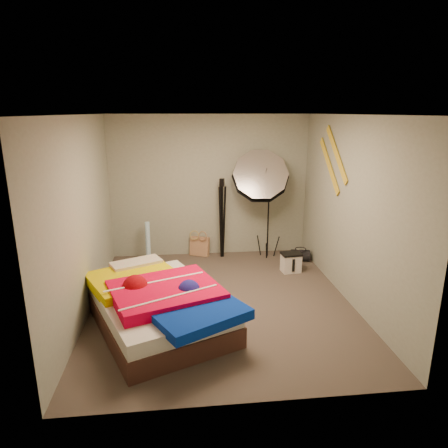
{
  "coord_description": "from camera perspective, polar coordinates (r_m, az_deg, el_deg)",
  "views": [
    {
      "loc": [
        -0.51,
        -4.98,
        2.53
      ],
      "look_at": [
        0.1,
        0.6,
        0.95
      ],
      "focal_mm": 32.0,
      "sensor_mm": 36.0,
      "label": 1
    }
  ],
  "objects": [
    {
      "name": "bed",
      "position": [
        5.0,
        -9.32,
        -11.21
      ],
      "size": [
        2.05,
        2.29,
        0.56
      ],
      "color": "#46271F",
      "rests_on": "floor"
    },
    {
      "name": "camera_case",
      "position": [
        6.64,
        9.54,
        -5.52
      ],
      "size": [
        0.32,
        0.24,
        0.3
      ],
      "primitive_type": "cube",
      "rotation": [
        0.0,
        0.0,
        0.11
      ],
      "color": "silver",
      "rests_on": "floor"
    },
    {
      "name": "ceiling",
      "position": [
        5.01,
        -0.4,
        15.36
      ],
      "size": [
        4.0,
        4.0,
        0.0
      ],
      "primitive_type": "plane",
      "rotation": [
        3.14,
        0.0,
        0.0
      ],
      "color": "silver",
      "rests_on": "wall_back"
    },
    {
      "name": "wall_stripe_upper",
      "position": [
        6.04,
        15.78,
        9.63
      ],
      "size": [
        0.02,
        0.91,
        0.78
      ],
      "primitive_type": "cube",
      "rotation": [
        0.7,
        0.0,
        0.0
      ],
      "color": "gold",
      "rests_on": "wall_right"
    },
    {
      "name": "wall_front",
      "position": [
        3.29,
        3.24,
        -7.27
      ],
      "size": [
        3.5,
        0.0,
        3.5
      ],
      "primitive_type": "plane",
      "rotation": [
        -1.57,
        0.0,
        0.0
      ],
      "color": "gray",
      "rests_on": "floor"
    },
    {
      "name": "floor",
      "position": [
        5.61,
        -0.35,
        -11.08
      ],
      "size": [
        4.0,
        4.0,
        0.0
      ],
      "primitive_type": "plane",
      "color": "#4E4239",
      "rests_on": "ground"
    },
    {
      "name": "wrapping_roll",
      "position": [
        7.05,
        -10.81,
        -2.55
      ],
      "size": [
        0.09,
        0.21,
        0.71
      ],
      "primitive_type": "cylinder",
      "rotation": [
        -0.17,
        0.0,
        0.04
      ],
      "color": "#5EABE0",
      "rests_on": "floor"
    },
    {
      "name": "wall_stripe_lower",
      "position": [
        6.3,
        14.8,
        8.08
      ],
      "size": [
        0.02,
        0.91,
        0.78
      ],
      "primitive_type": "cube",
      "rotation": [
        0.7,
        0.0,
        0.0
      ],
      "color": "gold",
      "rests_on": "wall_right"
    },
    {
      "name": "duffel_bag",
      "position": [
        7.16,
        10.84,
        -4.42
      ],
      "size": [
        0.37,
        0.27,
        0.2
      ],
      "primitive_type": "cylinder",
      "rotation": [
        0.0,
        1.57,
        -0.22
      ],
      "color": "black",
      "rests_on": "floor"
    },
    {
      "name": "wall_right",
      "position": [
        5.62,
        17.67,
        1.79
      ],
      "size": [
        0.0,
        4.0,
        4.0
      ],
      "primitive_type": "plane",
      "rotation": [
        1.57,
        0.0,
        -1.57
      ],
      "color": "gray",
      "rests_on": "floor"
    },
    {
      "name": "photo_umbrella",
      "position": [
        6.84,
        5.2,
        6.64
      ],
      "size": [
        1.24,
        0.96,
        2.03
      ],
      "color": "black",
      "rests_on": "floor"
    },
    {
      "name": "camera_tripod",
      "position": [
        7.03,
        -0.29,
        1.61
      ],
      "size": [
        0.1,
        0.1,
        1.42
      ],
      "color": "black",
      "rests_on": "floor"
    },
    {
      "name": "wall_back",
      "position": [
        7.12,
        -2.04,
        5.35
      ],
      "size": [
        3.5,
        0.0,
        3.5
      ],
      "primitive_type": "plane",
      "rotation": [
        1.57,
        0.0,
        0.0
      ],
      "color": "gray",
      "rests_on": "floor"
    },
    {
      "name": "wall_left",
      "position": [
        5.29,
        -19.58,
        0.78
      ],
      "size": [
        0.0,
        4.0,
        4.0
      ],
      "primitive_type": "plane",
      "rotation": [
        1.57,
        0.0,
        1.57
      ],
      "color": "gray",
      "rests_on": "floor"
    },
    {
      "name": "tote_bag",
      "position": [
        7.28,
        -3.49,
        -3.19
      ],
      "size": [
        0.38,
        0.28,
        0.36
      ],
      "primitive_type": "cube",
      "rotation": [
        -0.14,
        0.0,
        -0.42
      ],
      "color": "tan",
      "rests_on": "floor"
    }
  ]
}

